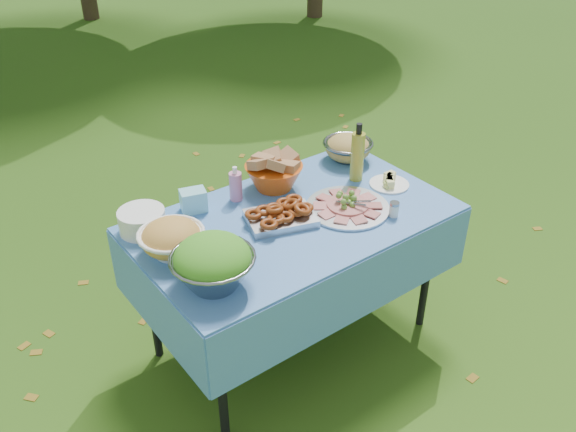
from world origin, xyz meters
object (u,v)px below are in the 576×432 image
Objects in this scene: pasta_bowl_steel at (348,147)px; charcuterie_platter at (348,201)px; picnic_table at (294,281)px; oil_bottle at (358,152)px; salad_bowl at (213,263)px; plate_stack at (142,221)px; bread_bowl at (274,171)px.

pasta_bowl_steel is 0.51m from charcuterie_platter.
pasta_bowl_steel reaches higher than picnic_table.
picnic_table is at bearing 158.49° from charcuterie_platter.
oil_bottle is at bearing 11.64° from picnic_table.
salad_bowl is 1.07m from oil_bottle.
charcuterie_platter is at bearing -21.51° from picnic_table.
charcuterie_platter is at bearing 7.85° from salad_bowl.
plate_stack is at bearing 152.49° from picnic_table.
oil_bottle is (0.47, 0.10, 0.53)m from picnic_table.
pasta_bowl_steel is (1.19, -0.03, 0.02)m from plate_stack.
oil_bottle is (-0.11, -0.19, 0.08)m from pasta_bowl_steel.
bread_bowl is 0.43m from oil_bottle.
bread_bowl is 0.94× the size of oil_bottle.
picnic_table is 4.43× the size of salad_bowl.
picnic_table is at bearing -153.67° from pasta_bowl_steel.
salad_bowl is 1.08× the size of oil_bottle.
plate_stack is (-0.05, 0.52, -0.06)m from salad_bowl.
picnic_table is 5.08× the size of bread_bowl.
picnic_table is at bearing -168.36° from oil_bottle.
oil_bottle is (1.02, 0.30, 0.04)m from salad_bowl.
salad_bowl is 0.53m from plate_stack.
pasta_bowl_steel is (0.50, 0.01, -0.03)m from bread_bowl.
salad_bowl is 1.15× the size of bread_bowl.
bread_bowl is 1.09× the size of pasta_bowl_steel.
picnic_table is 0.77m from salad_bowl.
picnic_table is 5.56× the size of pasta_bowl_steel.
charcuterie_platter is (0.24, -0.10, 0.43)m from picnic_table.
bread_bowl is 0.73× the size of charcuterie_platter.
charcuterie_platter is 1.29× the size of oil_bottle.
plate_stack is 0.73× the size of bread_bowl.
salad_bowl is 0.83× the size of charcuterie_platter.
oil_bottle reaches higher than salad_bowl.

